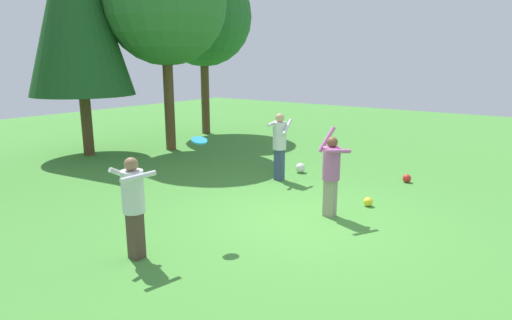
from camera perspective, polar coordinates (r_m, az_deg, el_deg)
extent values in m
plane|color=#478C38|center=(8.49, 6.18, -7.79)|extent=(40.00, 40.00, 0.00)
cube|color=gray|center=(8.62, 9.78, -4.96)|extent=(0.19, 0.22, 0.75)
cylinder|color=#A85693|center=(8.43, 9.96, -0.45)|extent=(0.34, 0.34, 0.65)
sphere|color=brown|center=(8.34, 10.07, 2.35)|extent=(0.21, 0.21, 0.21)
cylinder|color=#A85693|center=(8.20, 10.77, 1.16)|extent=(0.52, 0.36, 0.12)
cylinder|color=#A85693|center=(8.50, 9.36, 2.71)|extent=(0.36, 0.26, 0.50)
cube|color=#4C382D|center=(7.00, -15.64, -9.56)|extent=(0.19, 0.22, 0.75)
cylinder|color=silver|center=(6.77, -16.01, -4.04)|extent=(0.34, 0.34, 0.66)
sphere|color=#8C6647|center=(6.66, -16.23, -0.55)|extent=(0.21, 0.21, 0.21)
cylinder|color=silver|center=(6.88, -16.90, -1.95)|extent=(0.53, 0.17, 0.34)
cylinder|color=silver|center=(6.52, -15.32, -2.16)|extent=(0.57, 0.17, 0.10)
cube|color=#38476B|center=(11.04, 3.10, -0.62)|extent=(0.19, 0.22, 0.80)
cylinder|color=silver|center=(10.89, 3.15, 3.23)|extent=(0.34, 0.34, 0.70)
sphere|color=tan|center=(10.82, 3.18, 5.59)|extent=(0.23, 0.23, 0.23)
cylinder|color=silver|center=(10.78, 4.16, 4.38)|extent=(0.56, 0.21, 0.36)
cylinder|color=silver|center=(10.91, 2.18, 4.85)|extent=(0.60, 0.22, 0.11)
cylinder|color=#2393D1|center=(7.27, -7.52, 2.59)|extent=(0.35, 0.35, 0.10)
sphere|color=yellow|center=(9.43, 14.63, -5.38)|extent=(0.19, 0.19, 0.19)
sphere|color=white|center=(11.86, 5.90, -1.05)|extent=(0.27, 0.27, 0.27)
sphere|color=red|center=(11.52, 19.35, -2.30)|extent=(0.21, 0.21, 0.21)
cylinder|color=brown|center=(18.13, -6.75, 9.06)|extent=(0.34, 0.34, 3.53)
sphere|color=#28662D|center=(18.17, -7.01, 18.32)|extent=(3.89, 3.89, 3.89)
cylinder|color=brown|center=(14.93, -11.46, 8.22)|extent=(0.34, 0.34, 3.63)
sphere|color=#337033|center=(14.99, -12.01, 19.75)|extent=(3.99, 3.99, 3.99)
cylinder|color=brown|center=(14.79, -21.74, 7.31)|extent=(0.34, 0.34, 3.52)
cone|color=#1E5123|center=(14.84, -22.77, 18.86)|extent=(3.17, 3.17, 5.64)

